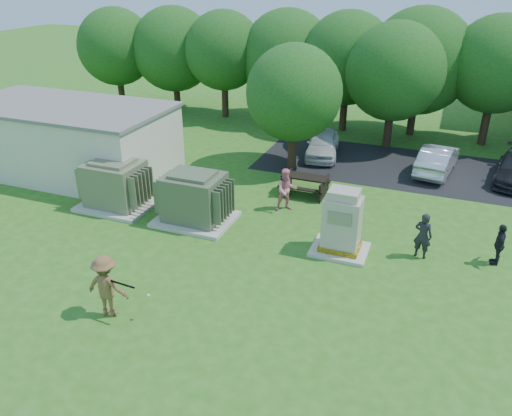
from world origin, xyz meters
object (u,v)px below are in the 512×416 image
at_px(transformer_left, 116,185).
at_px(picnic_table, 305,183).
at_px(batter, 107,286).
at_px(person_by_generator, 423,236).
at_px(transformer_right, 194,199).
at_px(car_white, 323,144).
at_px(person_at_picnic, 286,190).
at_px(car_silver_a, 437,159).
at_px(generator_cabinet, 342,225).
at_px(person_walking_right, 499,244).

xyz_separation_m(transformer_left, picnic_table, (7.03, 4.10, -0.43)).
relative_size(batter, person_by_generator, 1.15).
relative_size(transformer_left, transformer_right, 1.00).
distance_m(person_by_generator, car_white, 10.49).
relative_size(transformer_left, person_by_generator, 1.77).
distance_m(picnic_table, person_by_generator, 6.44).
distance_m(batter, person_at_picnic, 8.86).
bearing_deg(car_white, transformer_right, -116.89).
height_order(car_white, car_silver_a, car_silver_a).
bearing_deg(car_silver_a, car_white, 5.82).
bearing_deg(generator_cabinet, car_silver_a, 73.49).
bearing_deg(person_by_generator, transformer_right, 16.83).
height_order(transformer_right, picnic_table, transformer_right).
height_order(person_at_picnic, car_silver_a, person_at_picnic).
relative_size(generator_cabinet, picnic_table, 1.19).
relative_size(picnic_table, person_by_generator, 1.19).
xyz_separation_m(generator_cabinet, batter, (-5.50, -5.95, -0.08)).
bearing_deg(car_silver_a, batter, 69.67).
bearing_deg(person_by_generator, car_silver_a, -76.24).
distance_m(transformer_left, person_at_picnic, 7.13).
bearing_deg(generator_cabinet, car_white, 108.19).
relative_size(transformer_left, person_at_picnic, 1.64).
distance_m(transformer_right, car_silver_a, 12.44).
bearing_deg(person_by_generator, car_white, -42.60).
xyz_separation_m(picnic_table, person_at_picnic, (-0.27, -1.82, 0.37)).
distance_m(transformer_right, person_by_generator, 8.64).
bearing_deg(picnic_table, transformer_left, -149.75).
bearing_deg(person_walking_right, generator_cabinet, -78.37).
bearing_deg(car_silver_a, person_walking_right, 115.14).
height_order(generator_cabinet, picnic_table, generator_cabinet).
xyz_separation_m(generator_cabinet, person_walking_right, (5.16, 1.16, -0.30)).
height_order(person_by_generator, car_silver_a, person_by_generator).
height_order(transformer_left, picnic_table, transformer_left).
xyz_separation_m(person_by_generator, person_walking_right, (2.46, 0.49, -0.09)).
relative_size(transformer_right, generator_cabinet, 1.25).
relative_size(person_at_picnic, car_silver_a, 0.44).
bearing_deg(transformer_right, person_by_generator, 3.00).
bearing_deg(car_silver_a, transformer_right, 54.22).
bearing_deg(person_by_generator, person_at_picnic, -4.34).
xyz_separation_m(batter, car_silver_a, (8.22, 15.13, -0.30)).
distance_m(generator_cabinet, picnic_table, 5.06).
distance_m(transformer_right, person_at_picnic, 3.82).
height_order(transformer_left, person_by_generator, transformer_left).
bearing_deg(transformer_right, batter, -86.13).
distance_m(generator_cabinet, car_white, 9.92).
height_order(picnic_table, person_at_picnic, person_at_picnic).
height_order(generator_cabinet, person_by_generator, generator_cabinet).
relative_size(batter, car_white, 0.49).
bearing_deg(transformer_right, transformer_left, 180.00).
xyz_separation_m(person_at_picnic, car_white, (-0.24, 6.92, -0.23)).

